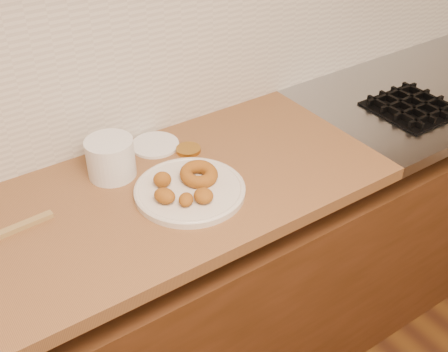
{
  "coord_description": "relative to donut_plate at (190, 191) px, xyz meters",
  "views": [
    {
      "loc": [
        -0.7,
        0.56,
        1.84
      ],
      "look_at": [
        0.02,
        1.61,
        0.93
      ],
      "focal_mm": 45.0,
      "sensor_mm": 36.0,
      "label": 1
    }
  ],
  "objects": [
    {
      "name": "plastic_tub",
      "position": [
        -0.14,
        0.2,
        0.05
      ],
      "size": [
        0.15,
        0.15,
        0.11
      ],
      "primitive_type": "cylinder",
      "rotation": [
        0.0,
        0.0,
        0.12
      ],
      "color": "silver",
      "rests_on": "butcher_block"
    },
    {
      "name": "backsplash",
      "position": [
        0.08,
        0.36,
        0.29
      ],
      "size": [
        3.6,
        0.02,
        0.6
      ],
      "primitive_type": "cube",
      "color": "beige",
      "rests_on": "wall_back"
    },
    {
      "name": "fried_dough_chunks",
      "position": [
        -0.05,
        -0.02,
        0.03
      ],
      "size": [
        0.15,
        0.18,
        0.05
      ],
      "color": "#A15E1A",
      "rests_on": "donut_plate"
    },
    {
      "name": "base_cabinet",
      "position": [
        0.08,
        0.06,
        -0.52
      ],
      "size": [
        3.6,
        0.6,
        0.77
      ],
      "primitive_type": "cube",
      "color": "#532B17",
      "rests_on": "floor"
    },
    {
      "name": "wooden_utensil",
      "position": [
        -0.43,
        0.12,
        -0.0
      ],
      "size": [
        0.18,
        0.03,
        0.01
      ],
      "primitive_type": "cube",
      "rotation": [
        0.0,
        0.0,
        0.06
      ],
      "color": "olive",
      "rests_on": "butcher_block"
    },
    {
      "name": "brass_jar_lid",
      "position": [
        0.11,
        0.18,
        -0.0
      ],
      "size": [
        0.08,
        0.08,
        0.01
      ],
      "primitive_type": "cylinder",
      "rotation": [
        0.0,
        0.0,
        -0.04
      ],
      "color": "#B5822F",
      "rests_on": "butcher_block"
    },
    {
      "name": "donut_plate",
      "position": [
        0.0,
        0.0,
        0.0
      ],
      "size": [
        0.31,
        0.31,
        0.02
      ],
      "primitive_type": "cylinder",
      "color": "beige",
      "rests_on": "butcher_block"
    },
    {
      "name": "ring_donut",
      "position": [
        0.04,
        0.02,
        0.03
      ],
      "size": [
        0.13,
        0.14,
        0.05
      ],
      "primitive_type": "torus",
      "rotation": [
        0.1,
        0.0,
        0.27
      ],
      "color": "#A15E1A",
      "rests_on": "donut_plate"
    },
    {
      "name": "tub_lid",
      "position": [
        0.04,
        0.27,
        -0.0
      ],
      "size": [
        0.16,
        0.16,
        0.01
      ],
      "primitive_type": "cylinder",
      "rotation": [
        0.0,
        0.0,
        0.1
      ],
      "color": "white",
      "rests_on": "butcher_block"
    }
  ]
}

